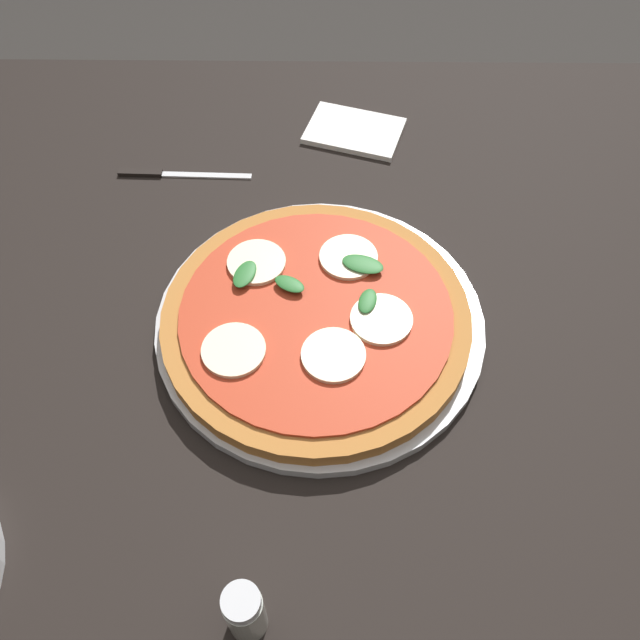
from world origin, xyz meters
The scene contains 7 objects.
ground_plane centered at (0.00, 0.00, 0.00)m, with size 6.00×6.00×0.00m, color #2D2B28.
dining_table centered at (0.00, 0.00, 0.67)m, with size 1.46×1.04×0.76m.
serving_tray centered at (-0.07, 0.01, 0.77)m, with size 0.36×0.36×0.01m, color silver.
pizza centered at (-0.07, 0.00, 0.78)m, with size 0.33×0.33×0.03m.
napkin centered at (-0.02, 0.34, 0.76)m, with size 0.13×0.09×0.01m, color white.
knife centered at (-0.27, 0.25, 0.76)m, with size 0.18×0.01×0.01m.
pepper_shaker centered at (-0.12, -0.30, 0.80)m, with size 0.03×0.03×0.08m.
Camera 1 is at (-0.06, -0.43, 1.36)m, focal length 37.41 mm.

